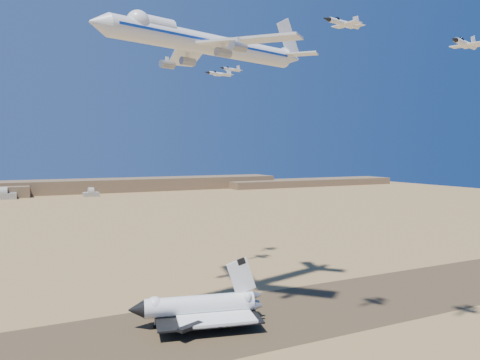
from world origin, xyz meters
name	(u,v)px	position (x,y,z in m)	size (l,w,h in m)	color
ground	(200,329)	(0.00, 0.00, 0.00)	(1200.00, 1200.00, 0.00)	#A38148
runway	(200,329)	(0.00, 0.00, 0.03)	(600.00, 50.00, 0.06)	brown
ridgeline	(104,187)	(65.32, 527.31, 7.63)	(960.00, 90.00, 18.00)	#7E6446
shuttle	(199,307)	(1.01, 3.80, 5.82)	(44.02, 33.23, 21.65)	white
carrier_747	(203,43)	(7.01, 13.19, 94.14)	(89.60, 67.16, 22.35)	white
crew_a	(233,324)	(10.00, -3.53, 0.95)	(0.65, 0.43, 1.78)	#C45B0B
crew_b	(233,325)	(9.97, -3.80, 0.85)	(0.77, 0.44, 1.59)	#C45B0B
crew_c	(231,326)	(8.77, -4.93, 0.97)	(1.07, 0.55, 1.82)	#C45B0B
chase_jet_a	(343,23)	(33.80, -28.03, 94.22)	(15.79, 8.94, 3.97)	white
chase_jet_b	(465,43)	(59.65, -48.31, 86.89)	(15.54, 9.03, 3.95)	white
chase_jet_e	(219,74)	(33.11, 58.55, 92.33)	(14.95, 8.54, 3.78)	white
chase_jet_f	(231,69)	(45.70, 72.57, 97.53)	(13.64, 8.00, 3.49)	white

